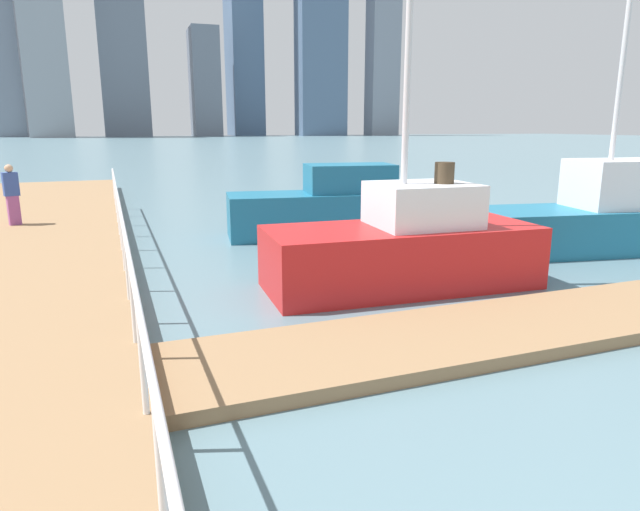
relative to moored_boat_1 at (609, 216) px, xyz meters
The scene contains 14 objects.
ground_plane 12.02m from the moored_boat_1, 131.67° to the left, with size 300.00×300.00×0.00m, color slate.
floating_dock 7.19m from the moored_boat_1, 147.90° to the right, with size 10.83×2.00×0.18m, color #93704C.
boardwalk_railing 11.22m from the moored_boat_1, behind, with size 0.06×25.66×1.08m.
dock_piling_0 5.71m from the moored_boat_1, 167.16° to the right, with size 0.36×0.36×2.32m, color #473826.
moored_boat_1 is the anchor object (origin of this frame).
moored_boat_3 6.31m from the moored_boat_1, behind, with size 5.15×2.25×7.36m.
moored_boat_4 6.87m from the moored_boat_1, 143.35° to the left, with size 5.80×2.49×1.94m.
pedestrian_1 15.15m from the moored_boat_1, 154.62° to the left, with size 0.41×0.33×1.59m.
skyline_tower_1 152.75m from the moored_boat_1, 98.99° to the left, with size 10.27×9.50×53.65m, color #8C939E.
skyline_tower_2 155.83m from the moored_boat_1, 91.83° to the left, with size 12.02×8.75×47.90m, color slate.
skyline_tower_3 155.21m from the moored_boat_1, 84.03° to the left, with size 7.47×12.64×29.11m, color slate.
skyline_tower_4 170.03m from the moored_boat_1, 79.64° to the left, with size 9.22×12.83×75.01m, color slate.
skyline_tower_5 160.61m from the moored_boat_1, 71.73° to the left, with size 13.53×10.72×51.71m, color slate.
skyline_tower_6 164.39m from the moored_boat_1, 65.09° to the left, with size 8.92×6.12×55.69m, color gray.
Camera 1 is at (-3.30, 1.07, 2.97)m, focal length 31.20 mm.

